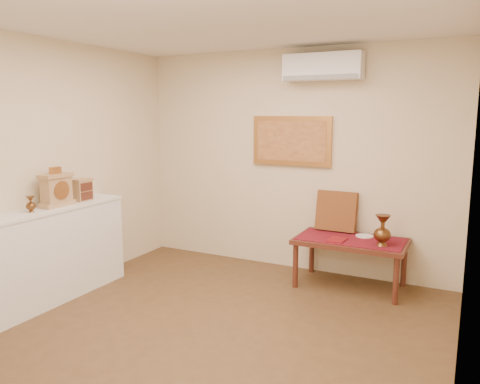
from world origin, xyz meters
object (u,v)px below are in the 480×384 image
Objects in this scene: low_table at (351,245)px; display_ledge at (43,257)px; wooden_chest at (82,190)px; mantel_clock at (57,190)px; brass_urn_tall at (383,227)px.

display_ledge is at bearing -144.90° from low_table.
low_table is at bearing 35.10° from display_ledge.
display_ledge is at bearing -89.66° from wooden_chest.
wooden_chest is (-0.01, 0.35, -0.05)m from mantel_clock.
mantel_clock is 0.34× the size of low_table.
low_table is (2.68, 1.30, -0.62)m from wooden_chest.
mantel_clock is (0.01, 0.23, 0.66)m from display_ledge.
low_table is (2.67, 1.88, -0.01)m from display_ledge.
mantel_clock is 0.35m from wooden_chest.
low_table is at bearing 160.26° from brass_urn_tall.
low_table is at bearing 31.77° from mantel_clock.
wooden_chest reaches higher than brass_urn_tall.
display_ledge is 3.27m from low_table.
brass_urn_tall is 3.51m from display_ledge.
mantel_clock reaches higher than display_ledge.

